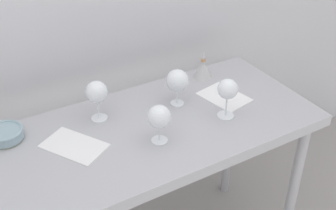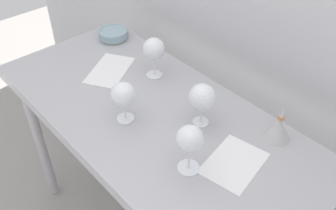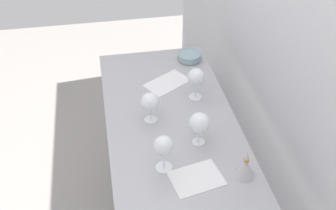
# 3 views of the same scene
# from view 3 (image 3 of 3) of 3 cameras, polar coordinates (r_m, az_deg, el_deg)

# --- Properties ---
(back_wall) EXTENTS (3.80, 0.04, 2.60)m
(back_wall) POSITION_cam_3_polar(r_m,az_deg,el_deg) (1.93, 15.38, 8.53)
(back_wall) COLOR silver
(back_wall) RESTS_ON ground_plane
(steel_counter) EXTENTS (1.40, 0.65, 0.90)m
(steel_counter) POSITION_cam_3_polar(r_m,az_deg,el_deg) (2.09, 0.52, -4.57)
(steel_counter) COLOR #A8A8AD
(steel_counter) RESTS_ON ground_plane
(wine_glass_near_right) EXTENTS (0.09, 0.09, 0.18)m
(wine_glass_near_right) POSITION_cam_3_polar(r_m,az_deg,el_deg) (1.70, -0.62, -5.90)
(wine_glass_near_right) COLOR white
(wine_glass_near_right) RESTS_ON steel_counter
(wine_glass_far_right) EXTENTS (0.10, 0.10, 0.17)m
(wine_glass_far_right) POSITION_cam_3_polar(r_m,az_deg,el_deg) (1.84, 4.49, -2.67)
(wine_glass_far_right) COLOR white
(wine_glass_far_right) RESTS_ON steel_counter
(wine_glass_near_center) EXTENTS (0.09, 0.09, 0.16)m
(wine_glass_near_center) POSITION_cam_3_polar(r_m,az_deg,el_deg) (1.96, -2.53, 0.37)
(wine_glass_near_center) COLOR white
(wine_glass_near_center) RESTS_ON steel_counter
(wine_glass_far_left) EXTENTS (0.09, 0.09, 0.18)m
(wine_glass_far_left) POSITION_cam_3_polar(r_m,az_deg,el_deg) (2.11, 4.03, 3.90)
(wine_glass_far_left) COLOR white
(wine_glass_far_left) RESTS_ON steel_counter
(tasting_sheet_upper) EXTENTS (0.25, 0.29, 0.00)m
(tasting_sheet_upper) POSITION_cam_3_polar(r_m,az_deg,el_deg) (2.29, -0.09, 3.18)
(tasting_sheet_upper) COLOR white
(tasting_sheet_upper) RESTS_ON steel_counter
(tasting_sheet_lower) EXTENTS (0.20, 0.24, 0.00)m
(tasting_sheet_lower) POSITION_cam_3_polar(r_m,az_deg,el_deg) (1.76, 4.06, -10.30)
(tasting_sheet_lower) COLOR white
(tasting_sheet_lower) RESTS_ON steel_counter
(tasting_bowl) EXTENTS (0.15, 0.15, 0.05)m
(tasting_bowl) POSITION_cam_3_polar(r_m,az_deg,el_deg) (2.48, 3.05, 6.94)
(tasting_bowl) COLOR #DBCC66
(tasting_bowl) RESTS_ON steel_counter
(decanter_funnel) EXTENTS (0.09, 0.09, 0.14)m
(decanter_funnel) POSITION_cam_3_polar(r_m,az_deg,el_deg) (1.76, 10.87, -8.73)
(decanter_funnel) COLOR #B6B6B6
(decanter_funnel) RESTS_ON steel_counter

